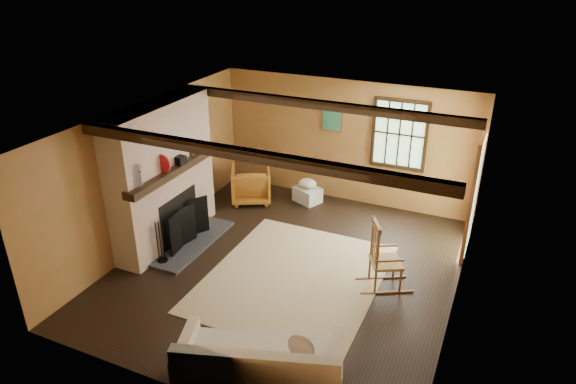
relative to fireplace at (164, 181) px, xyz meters
The scene contains 10 objects.
ground 2.48m from the fireplace, ahead, with size 5.50×5.50×0.00m, color black.
room_envelope 2.52m from the fireplace, ahead, with size 5.02×5.52×2.44m.
fireplace is the anchor object (origin of this frame).
rug 2.67m from the fireplace, ahead, with size 2.50×3.00×0.01m, color tan.
rocking_chair 3.75m from the fireplace, ahead, with size 0.88×0.73×1.09m.
sofa 3.84m from the fireplace, 38.50° to the right, with size 2.01×1.34×0.75m.
firewood_pile 2.71m from the fireplace, 82.75° to the left, with size 0.70×0.13×0.25m.
laundry_basket 2.99m from the fireplace, 55.29° to the left, with size 0.50×0.38×0.30m, color silver.
basket_pillow 2.92m from the fireplace, 55.29° to the left, with size 0.36×0.29×0.18m, color silver.
armchair 2.13m from the fireplace, 73.35° to the left, with size 0.75×0.77×0.70m, color #BF6026.
Camera 1 is at (2.78, -6.19, 4.53)m, focal length 32.00 mm.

